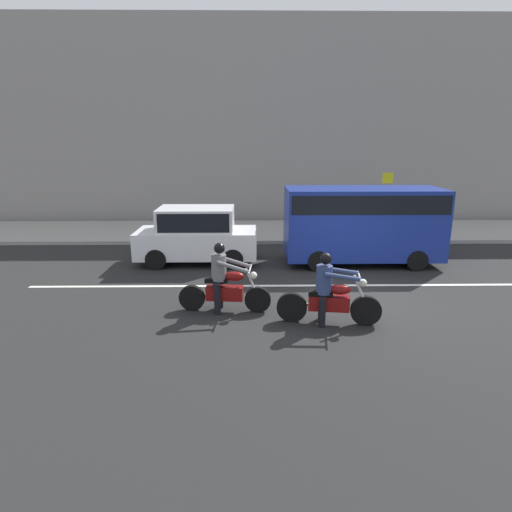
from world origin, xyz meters
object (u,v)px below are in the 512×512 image
at_px(street_sign_post, 386,195).
at_px(motorcycle_with_rider_denim_blue, 329,295).
at_px(motorcycle_with_rider_gray, 224,284).
at_px(parked_hatchback_white, 197,234).
at_px(parked_van_cobalt_blue, 363,220).

bearing_deg(street_sign_post, motorcycle_with_rider_denim_blue, -113.12).
xyz_separation_m(motorcycle_with_rider_gray, parked_hatchback_white, (-1.11, 4.20, 0.27)).
distance_m(motorcycle_with_rider_gray, street_sign_post, 11.06).
distance_m(parked_hatchback_white, street_sign_post, 8.93).
relative_size(motorcycle_with_rider_denim_blue, parked_hatchback_white, 0.59).
xyz_separation_m(parked_van_cobalt_blue, street_sign_post, (2.24, 4.91, 0.22)).
height_order(parked_van_cobalt_blue, street_sign_post, street_sign_post).
bearing_deg(parked_hatchback_white, parked_van_cobalt_blue, -1.63).
bearing_deg(motorcycle_with_rider_denim_blue, motorcycle_with_rider_gray, 162.16).
bearing_deg(parked_hatchback_white, motorcycle_with_rider_gray, -75.24).
relative_size(parked_hatchback_white, parked_van_cobalt_blue, 0.79).
bearing_deg(street_sign_post, motorcycle_with_rider_gray, -125.65).
xyz_separation_m(motorcycle_with_rider_denim_blue, parked_van_cobalt_blue, (1.89, 4.78, 0.76)).
xyz_separation_m(motorcycle_with_rider_gray, parked_van_cobalt_blue, (4.18, 4.05, 0.74)).
bearing_deg(motorcycle_with_rider_gray, motorcycle_with_rider_denim_blue, -17.84).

